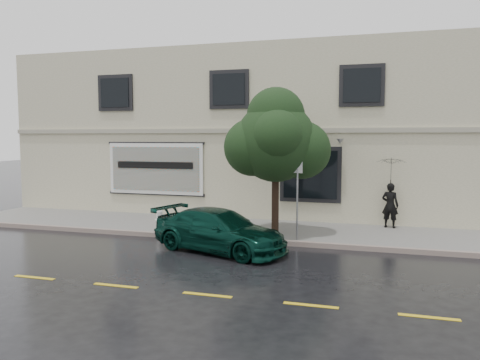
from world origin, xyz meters
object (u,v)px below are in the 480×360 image
(pedestrian, at_px, (390,205))
(street_tree, at_px, (276,142))
(fire_hydrant, at_px, (160,220))
(car, at_px, (219,230))

(pedestrian, bearing_deg, street_tree, 48.11)
(fire_hydrant, bearing_deg, street_tree, 16.47)
(pedestrian, xyz_separation_m, street_tree, (-3.65, -2.33, 2.24))
(pedestrian, distance_m, street_tree, 4.87)
(street_tree, bearing_deg, car, -121.25)
(car, relative_size, street_tree, 0.97)
(pedestrian, height_order, fire_hydrant, pedestrian)
(car, height_order, fire_hydrant, car)
(street_tree, bearing_deg, pedestrian, 32.52)
(car, bearing_deg, street_tree, -13.05)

